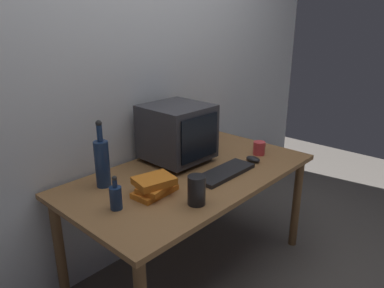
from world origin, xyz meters
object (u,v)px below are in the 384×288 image
book_stack (155,186)px  cd_spindle (210,143)px  bottle_short (116,197)px  metal_canister (197,190)px  computer_mouse (253,159)px  keyboard (225,172)px  mug (259,148)px  bottle_tall (102,162)px  crt_monitor (177,133)px

book_stack → cd_spindle: book_stack is taller
bottle_short → metal_canister: bearing=-40.4°
computer_mouse → bottle_short: size_ratio=0.57×
keyboard → computer_mouse: bearing=-2.9°
bottle_short → mug: size_ratio=1.45×
computer_mouse → bottle_tall: size_ratio=0.27×
crt_monitor → bottle_short: size_ratio=2.25×
crt_monitor → cd_spindle: (0.36, 0.02, -0.17)m
crt_monitor → mug: 0.58m
computer_mouse → book_stack: size_ratio=0.41×
metal_canister → mug: bearing=10.5°
metal_canister → crt_monitor: bearing=54.0°
crt_monitor → metal_canister: bearing=-126.0°
cd_spindle → crt_monitor: bearing=-176.2°
bottle_tall → cd_spindle: 0.91m
cd_spindle → mug: bearing=-73.6°
bottle_short → cd_spindle: 1.03m
keyboard → metal_canister: metal_canister is taller
bottle_short → metal_canister: (0.30, -0.25, 0.01)m
crt_monitor → keyboard: size_ratio=0.93×
computer_mouse → cd_spindle: 0.40m
bottle_short → book_stack: size_ratio=0.71×
cd_spindle → metal_canister: size_ratio=0.80×
crt_monitor → cd_spindle: bearing=3.8°
book_stack → bottle_short: bearing=174.5°
computer_mouse → bottle_tall: bearing=156.6°
bottle_short → book_stack: bottle_short is taller
crt_monitor → mug: bearing=-35.1°
bottle_tall → bottle_short: size_ratio=2.16×
computer_mouse → metal_canister: metal_canister is taller
computer_mouse → cd_spindle: (0.04, 0.40, 0.00)m
computer_mouse → book_stack: book_stack is taller
keyboard → metal_canister: (-0.38, -0.12, 0.06)m
bottle_tall → book_stack: bearing=-66.3°
crt_monitor → keyboard: (0.04, -0.36, -0.18)m
keyboard → bottle_short: bottle_short is taller
metal_canister → book_stack: bearing=106.5°
mug → metal_canister: size_ratio=0.80×
crt_monitor → mug: size_ratio=3.27×
crt_monitor → mug: crt_monitor is taller
keyboard → cd_spindle: 0.50m
bottle_tall → mug: (1.00, -0.36, -0.10)m
mug → bottle_tall: bearing=160.0°
crt_monitor → computer_mouse: crt_monitor is taller
bottle_short → mug: bearing=-5.4°
cd_spindle → bottle_tall: bearing=179.1°
bottle_short → cd_spindle: (1.00, 0.25, -0.04)m
computer_mouse → mug: mug is taller
bottle_short → cd_spindle: bearing=13.7°
keyboard → mug: (0.43, 0.03, 0.03)m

